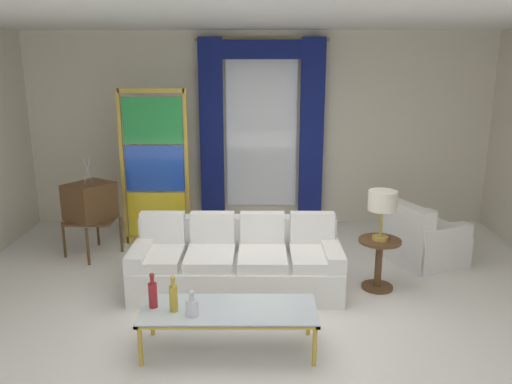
# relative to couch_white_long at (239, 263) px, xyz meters

# --- Properties ---
(ground_plane) EXTENTS (16.00, 16.00, 0.00)m
(ground_plane) POSITION_rel_couch_white_long_xyz_m (0.28, -0.52, -0.31)
(ground_plane) COLOR white
(wall_rear) EXTENTS (8.00, 0.12, 3.00)m
(wall_rear) POSITION_rel_couch_white_long_xyz_m (0.28, 2.54, 1.19)
(wall_rear) COLOR beige
(wall_rear) RESTS_ON ground
(ceiling_slab) EXTENTS (8.00, 7.60, 0.04)m
(ceiling_slab) POSITION_rel_couch_white_long_xyz_m (0.28, 0.28, 2.71)
(ceiling_slab) COLOR white
(curtained_window) EXTENTS (2.00, 0.17, 2.70)m
(curtained_window) POSITION_rel_couch_white_long_xyz_m (0.30, 2.38, 1.44)
(curtained_window) COLOR white
(curtained_window) RESTS_ON ground
(couch_white_long) EXTENTS (2.35, 0.93, 0.86)m
(couch_white_long) POSITION_rel_couch_white_long_xyz_m (0.00, 0.00, 0.00)
(couch_white_long) COLOR white
(couch_white_long) RESTS_ON ground
(coffee_table) EXTENTS (1.58, 0.59, 0.41)m
(coffee_table) POSITION_rel_couch_white_long_xyz_m (-0.03, -1.30, 0.07)
(coffee_table) COLOR silver
(coffee_table) RESTS_ON ground
(bottle_blue_decanter) EXTENTS (0.08, 0.08, 0.33)m
(bottle_blue_decanter) POSITION_rel_couch_white_long_xyz_m (-0.70, -1.28, 0.24)
(bottle_blue_decanter) COLOR maroon
(bottle_blue_decanter) RESTS_ON coffee_table
(bottle_crystal_tall) EXTENTS (0.07, 0.07, 0.34)m
(bottle_crystal_tall) POSITION_rel_couch_white_long_xyz_m (-0.51, -1.35, 0.24)
(bottle_crystal_tall) COLOR gold
(bottle_crystal_tall) RESTS_ON coffee_table
(bottle_amber_squat) EXTENTS (0.11, 0.11, 0.24)m
(bottle_amber_squat) POSITION_rel_couch_white_long_xyz_m (-0.34, -1.43, 0.19)
(bottle_amber_squat) COLOR silver
(bottle_amber_squat) RESTS_ON coffee_table
(vintage_tv) EXTENTS (0.74, 0.77, 1.35)m
(vintage_tv) POSITION_rel_couch_white_long_xyz_m (-1.99, 1.04, 0.42)
(vintage_tv) COLOR brown
(vintage_tv) RESTS_ON ground
(armchair_white) EXTENTS (1.06, 1.05, 0.80)m
(armchair_white) POSITION_rel_couch_white_long_xyz_m (2.38, 0.78, -0.02)
(armchair_white) COLOR white
(armchair_white) RESTS_ON ground
(stained_glass_divider) EXTENTS (0.95, 0.05, 2.20)m
(stained_glass_divider) POSITION_rel_couch_white_long_xyz_m (-1.19, 1.50, 0.75)
(stained_glass_divider) COLOR gold
(stained_glass_divider) RESTS_ON ground
(peacock_figurine) EXTENTS (0.44, 0.60, 0.50)m
(peacock_figurine) POSITION_rel_couch_white_long_xyz_m (-0.82, 1.01, -0.09)
(peacock_figurine) COLOR beige
(peacock_figurine) RESTS_ON ground
(round_side_table) EXTENTS (0.48, 0.48, 0.59)m
(round_side_table) POSITION_rel_couch_white_long_xyz_m (1.62, -0.01, 0.05)
(round_side_table) COLOR brown
(round_side_table) RESTS_ON ground
(table_lamp_brass) EXTENTS (0.32, 0.32, 0.57)m
(table_lamp_brass) POSITION_rel_couch_white_long_xyz_m (1.62, -0.01, 0.72)
(table_lamp_brass) COLOR #B29338
(table_lamp_brass) RESTS_ON round_side_table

